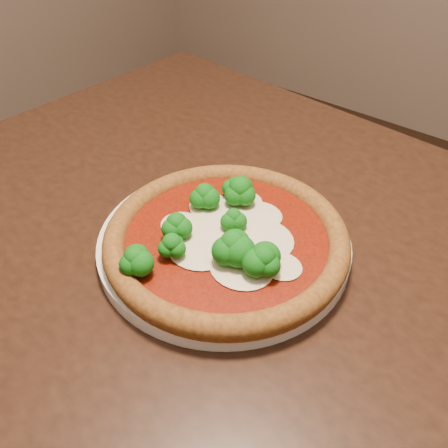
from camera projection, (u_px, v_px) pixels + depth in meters
The scene contains 3 objects.
dining_table at pixel (234, 324), 0.66m from camera, with size 1.19×0.98×0.75m.
plate at pixel (224, 243), 0.63m from camera, with size 0.31×0.31×0.02m, color silver.
pizza at pixel (226, 237), 0.60m from camera, with size 0.30×0.30×0.06m.
Camera 1 is at (0.11, -0.20, 1.18)m, focal length 40.00 mm.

